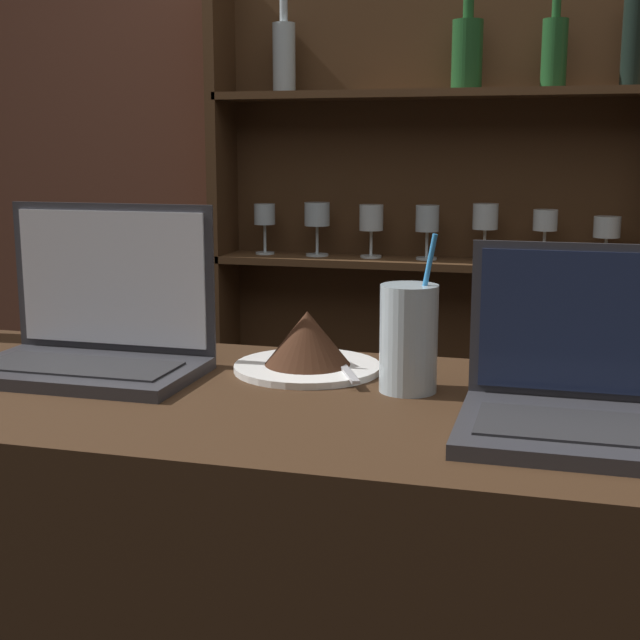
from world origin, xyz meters
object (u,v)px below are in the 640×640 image
laptop_far (593,393)px  cake_plate (308,346)px  laptop_near (95,332)px  water_glass (409,338)px

laptop_far → cake_plate: (-0.40, 0.19, -0.01)m
laptop_near → water_glass: (0.47, 0.01, 0.02)m
laptop_far → laptop_near: bearing=171.8°
laptop_far → cake_plate: laptop_far is taller
water_glass → laptop_far: bearing=-25.6°
laptop_far → water_glass: 0.27m
water_glass → cake_plate: bearing=156.5°
laptop_near → cake_plate: (0.30, 0.08, -0.02)m
laptop_far → cake_plate: size_ratio=1.38×
laptop_far → water_glass: bearing=154.4°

